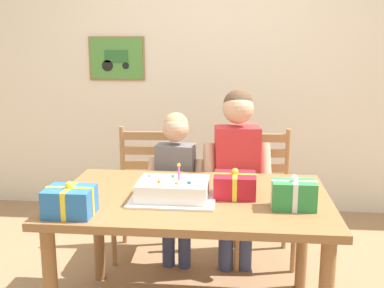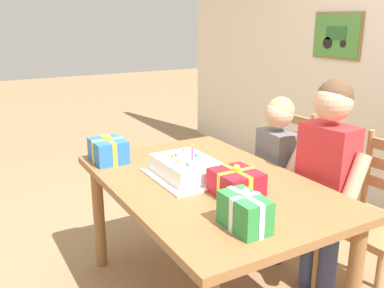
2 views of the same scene
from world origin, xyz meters
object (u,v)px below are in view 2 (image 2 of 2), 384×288
child_younger (276,164)px  gift_box_corner_small (108,150)px  chair_left (274,174)px  child_older (327,169)px  birthday_cake (186,169)px  chair_right (377,221)px  gift_box_red_large (245,212)px  gift_box_beside_cake (236,183)px  dining_table (207,197)px

child_younger → gift_box_corner_small: bearing=-111.7°
child_younger → chair_left: bearing=139.7°
child_younger → child_older: bearing=-0.0°
birthday_cake → chair_right: (0.51, 0.90, -0.31)m
gift_box_red_large → gift_box_beside_cake: (-0.29, 0.17, -0.01)m
chair_left → birthday_cake: bearing=-69.7°
gift_box_red_large → chair_right: chair_right is taller
gift_box_red_large → gift_box_corner_small: gift_box_red_large is taller
chair_left → chair_right: same height
birthday_cake → gift_box_beside_cake: (0.32, 0.09, 0.01)m
chair_right → child_younger: child_younger is taller
chair_left → child_older: 0.75m
gift_box_red_large → gift_box_corner_small: (-1.06, -0.19, -0.00)m
dining_table → gift_box_beside_cake: size_ratio=6.48×
chair_left → chair_right: 0.85m
gift_box_red_large → gift_box_beside_cake: size_ratio=0.97×
dining_table → child_older: size_ratio=1.18×
chair_left → child_younger: (0.26, -0.22, 0.19)m
gift_box_red_large → gift_box_corner_small: size_ratio=0.96×
dining_table → chair_left: chair_left is taller
dining_table → birthday_cake: birthday_cake is taller
gift_box_corner_small → child_younger: size_ratio=0.21×
gift_box_beside_cake → chair_left: chair_left is taller
child_younger → dining_table: bearing=-74.4°
gift_box_beside_cake → chair_left: bearing=128.8°
chair_left → child_younger: bearing=-40.3°
birthday_cake → gift_box_red_large: bearing=-7.0°
gift_box_corner_small → chair_left: size_ratio=0.25×
birthday_cake → child_younger: bearing=96.5°
gift_box_beside_cake → chair_right: (0.20, 0.81, -0.32)m
gift_box_corner_small → chair_left: bearing=84.0°
gift_box_beside_cake → child_younger: child_younger is taller
gift_box_red_large → child_older: size_ratio=0.18×
dining_table → chair_right: size_ratio=1.59×
dining_table → child_older: child_older is taller
gift_box_red_large → chair_left: bearing=134.0°
chair_right → child_younger: 0.66m
gift_box_red_large → child_younger: child_younger is taller
child_older → gift_box_red_large: bearing=-69.8°
gift_box_corner_small → gift_box_beside_cake: bearing=24.8°
chair_right → child_older: bearing=-130.7°
dining_table → chair_left: 0.95m
dining_table → gift_box_corner_small: gift_box_corner_small is taller
gift_box_red_large → birthday_cake: bearing=173.0°
gift_box_corner_small → chair_left: 1.22m
birthday_cake → chair_right: chair_right is taller
chair_left → chair_right: (0.85, -0.00, 0.00)m
dining_table → birthday_cake: 0.18m
gift_box_red_large → chair_right: 1.03m
dining_table → child_younger: bearing=105.6°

